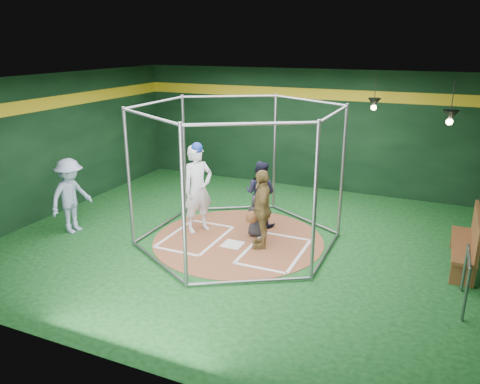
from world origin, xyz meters
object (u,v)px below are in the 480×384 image
at_px(batter_figure, 198,188).
at_px(visitor_leopard, 262,209).
at_px(umpire, 260,193).
at_px(dugout_bench, 470,240).

distance_m(batter_figure, visitor_leopard, 1.70).
bearing_deg(umpire, visitor_leopard, 116.83).
relative_size(visitor_leopard, dugout_bench, 0.90).
bearing_deg(umpire, dugout_bench, 178.64).
bearing_deg(dugout_bench, visitor_leopard, -169.72).
relative_size(visitor_leopard, umpire, 1.08).
distance_m(batter_figure, dugout_bench, 5.74).
bearing_deg(visitor_leopard, umpire, -177.97).
distance_m(umpire, dugout_bench, 4.54).
relative_size(umpire, dugout_bench, 0.83).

